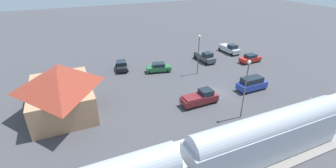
% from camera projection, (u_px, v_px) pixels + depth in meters
% --- Properties ---
extents(ground_plane, '(200.00, 200.00, 0.00)m').
position_uv_depth(ground_plane, '(215.00, 92.00, 37.80)').
color(ground_plane, '#424247').
extents(railway_track, '(4.80, 70.00, 0.30)m').
position_uv_depth(railway_track, '(288.00, 146.00, 26.32)').
color(railway_track, gray).
rests_on(railway_track, ground).
extents(platform, '(3.20, 46.00, 0.30)m').
position_uv_depth(platform, '(261.00, 126.00, 29.56)').
color(platform, '#B7B2A8').
rests_on(platform, ground).
extents(station_building, '(11.79, 8.39, 5.87)m').
position_uv_depth(station_building, '(61.00, 91.00, 31.64)').
color(station_building, tan).
rests_on(station_building, ground).
extents(pedestrian_on_platform, '(0.36, 0.36, 1.71)m').
position_uv_depth(pedestrian_on_platform, '(286.00, 115.00, 29.79)').
color(pedestrian_on_platform, brown).
rests_on(pedestrian_on_platform, platform).
extents(pedestrian_waiting_far, '(0.36, 0.36, 1.71)m').
position_uv_depth(pedestrian_waiting_far, '(309.00, 102.00, 32.48)').
color(pedestrian_waiting_far, brown).
rests_on(pedestrian_waiting_far, platform).
extents(pickup_maroon, '(2.08, 5.44, 2.14)m').
position_uv_depth(pickup_maroon, '(200.00, 98.00, 34.12)').
color(pickup_maroon, maroon).
rests_on(pickup_maroon, ground).
extents(pickup_silver, '(5.53, 2.79, 2.14)m').
position_uv_depth(pickup_silver, '(229.00, 48.00, 54.36)').
color(pickup_silver, silver).
rests_on(pickup_silver, ground).
extents(sedan_red, '(2.03, 4.57, 1.74)m').
position_uv_depth(sedan_red, '(250.00, 58.00, 49.02)').
color(sedan_red, red).
rests_on(sedan_red, ground).
extents(sedan_green, '(2.78, 4.79, 1.74)m').
position_uv_depth(sedan_green, '(159.00, 67.00, 44.62)').
color(sedan_green, '#236638').
rests_on(sedan_green, ground).
extents(suv_blue, '(2.04, 4.93, 2.22)m').
position_uv_depth(suv_blue, '(252.00, 83.00, 37.95)').
color(suv_blue, '#283D9E').
rests_on(suv_blue, ground).
extents(pickup_charcoal, '(5.47, 2.65, 2.14)m').
position_uv_depth(pickup_charcoal, '(205.00, 57.00, 49.53)').
color(pickup_charcoal, '#47494F').
rests_on(pickup_charcoal, ground).
extents(sedan_black, '(4.77, 2.89, 1.74)m').
position_uv_depth(sedan_black, '(122.00, 65.00, 45.53)').
color(sedan_black, black).
rests_on(sedan_black, ground).
extents(light_pole_near_platform, '(0.44, 0.44, 7.99)m').
position_uv_depth(light_pole_near_platform, '(246.00, 83.00, 29.35)').
color(light_pole_near_platform, '#515156').
rests_on(light_pole_near_platform, ground).
extents(light_pole_lot_center, '(0.44, 0.44, 7.26)m').
position_uv_depth(light_pole_lot_center, '(199.00, 50.00, 42.20)').
color(light_pole_lot_center, '#515156').
rests_on(light_pole_lot_center, ground).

